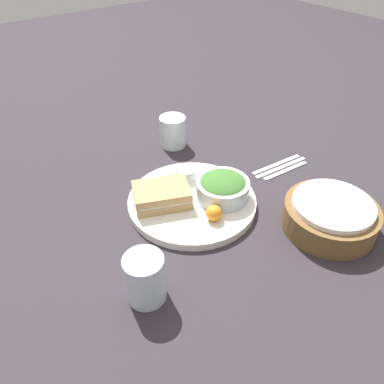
{
  "coord_description": "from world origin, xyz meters",
  "views": [
    {
      "loc": [
        0.43,
        0.56,
        0.6
      ],
      "look_at": [
        0.0,
        0.0,
        0.04
      ],
      "focal_mm": 35.0,
      "sensor_mm": 36.0,
      "label": 1
    }
  ],
  "objects_px": {
    "salad_bowl": "(223,187)",
    "fork": "(277,164)",
    "dressing_cup": "(185,174)",
    "bread_basket": "(330,215)",
    "drink_glass": "(145,278)",
    "knife": "(281,167)",
    "water_glass": "(173,131)",
    "plate": "(192,201)",
    "spoon": "(286,170)",
    "sandwich": "(162,195)"
  },
  "relations": [
    {
      "from": "salad_bowl",
      "to": "fork",
      "type": "relative_size",
      "value": 0.76
    },
    {
      "from": "dressing_cup",
      "to": "salad_bowl",
      "type": "bearing_deg",
      "value": 103.2
    },
    {
      "from": "bread_basket",
      "to": "drink_glass",
      "type": "bearing_deg",
      "value": -12.28
    },
    {
      "from": "dressing_cup",
      "to": "knife",
      "type": "height_order",
      "value": "dressing_cup"
    },
    {
      "from": "knife",
      "to": "bread_basket",
      "type": "bearing_deg",
      "value": -107.92
    },
    {
      "from": "water_glass",
      "to": "bread_basket",
      "type": "bearing_deg",
      "value": 97.82
    },
    {
      "from": "bread_basket",
      "to": "knife",
      "type": "xyz_separation_m",
      "value": [
        -0.1,
        -0.22,
        -0.03
      ]
    },
    {
      "from": "drink_glass",
      "to": "knife",
      "type": "relative_size",
      "value": 0.56
    },
    {
      "from": "plate",
      "to": "dressing_cup",
      "type": "height_order",
      "value": "dressing_cup"
    },
    {
      "from": "plate",
      "to": "knife",
      "type": "height_order",
      "value": "plate"
    },
    {
      "from": "fork",
      "to": "spoon",
      "type": "bearing_deg",
      "value": -90.0
    },
    {
      "from": "plate",
      "to": "bread_basket",
      "type": "xyz_separation_m",
      "value": [
        -0.2,
        0.25,
        0.02
      ]
    },
    {
      "from": "bread_basket",
      "to": "spoon",
      "type": "xyz_separation_m",
      "value": [
        -0.09,
        -0.21,
        -0.03
      ]
    },
    {
      "from": "plate",
      "to": "knife",
      "type": "relative_size",
      "value": 1.74
    },
    {
      "from": "sandwich",
      "to": "dressing_cup",
      "type": "distance_m",
      "value": 0.11
    },
    {
      "from": "drink_glass",
      "to": "sandwich",
      "type": "bearing_deg",
      "value": -130.84
    },
    {
      "from": "sandwich",
      "to": "fork",
      "type": "xyz_separation_m",
      "value": [
        -0.36,
        0.04,
        -0.04
      ]
    },
    {
      "from": "drink_glass",
      "to": "plate",
      "type": "bearing_deg",
      "value": -145.51
    },
    {
      "from": "sandwich",
      "to": "dressing_cup",
      "type": "relative_size",
      "value": 2.93
    },
    {
      "from": "bread_basket",
      "to": "fork",
      "type": "relative_size",
      "value": 1.22
    },
    {
      "from": "sandwich",
      "to": "knife",
      "type": "xyz_separation_m",
      "value": [
        -0.36,
        0.06,
        -0.04
      ]
    },
    {
      "from": "drink_glass",
      "to": "knife",
      "type": "distance_m",
      "value": 0.54
    },
    {
      "from": "drink_glass",
      "to": "fork",
      "type": "distance_m",
      "value": 0.55
    },
    {
      "from": "plate",
      "to": "salad_bowl",
      "type": "xyz_separation_m",
      "value": [
        -0.06,
        0.04,
        0.04
      ]
    },
    {
      "from": "sandwich",
      "to": "knife",
      "type": "relative_size",
      "value": 0.87
    },
    {
      "from": "knife",
      "to": "drink_glass",
      "type": "bearing_deg",
      "value": -160.61
    },
    {
      "from": "fork",
      "to": "knife",
      "type": "xyz_separation_m",
      "value": [
        0.0,
        0.02,
        0.0
      ]
    },
    {
      "from": "salad_bowl",
      "to": "spoon",
      "type": "relative_size",
      "value": 0.84
    },
    {
      "from": "salad_bowl",
      "to": "water_glass",
      "type": "relative_size",
      "value": 1.41
    },
    {
      "from": "spoon",
      "to": "water_glass",
      "type": "distance_m",
      "value": 0.35
    },
    {
      "from": "water_glass",
      "to": "knife",
      "type": "bearing_deg",
      "value": 120.3
    },
    {
      "from": "bread_basket",
      "to": "knife",
      "type": "relative_size",
      "value": 1.16
    },
    {
      "from": "plate",
      "to": "water_glass",
      "type": "bearing_deg",
      "value": -116.27
    },
    {
      "from": "sandwich",
      "to": "salad_bowl",
      "type": "relative_size",
      "value": 1.2
    },
    {
      "from": "plate",
      "to": "spoon",
      "type": "distance_m",
      "value": 0.3
    },
    {
      "from": "bread_basket",
      "to": "fork",
      "type": "distance_m",
      "value": 0.26
    },
    {
      "from": "bread_basket",
      "to": "water_glass",
      "type": "bearing_deg",
      "value": -82.18
    },
    {
      "from": "plate",
      "to": "drink_glass",
      "type": "xyz_separation_m",
      "value": [
        0.23,
        0.16,
        0.04
      ]
    },
    {
      "from": "salad_bowl",
      "to": "spoon",
      "type": "distance_m",
      "value": 0.23
    },
    {
      "from": "plate",
      "to": "water_glass",
      "type": "height_order",
      "value": "water_glass"
    },
    {
      "from": "dressing_cup",
      "to": "bread_basket",
      "type": "relative_size",
      "value": 0.25
    },
    {
      "from": "spoon",
      "to": "sandwich",
      "type": "bearing_deg",
      "value": 173.11
    },
    {
      "from": "dressing_cup",
      "to": "water_glass",
      "type": "relative_size",
      "value": 0.58
    },
    {
      "from": "water_glass",
      "to": "salad_bowl",
      "type": "bearing_deg",
      "value": 77.79
    },
    {
      "from": "knife",
      "to": "plate",
      "type": "bearing_deg",
      "value": 180.0
    },
    {
      "from": "drink_glass",
      "to": "water_glass",
      "type": "distance_m",
      "value": 0.55
    },
    {
      "from": "sandwich",
      "to": "bread_basket",
      "type": "bearing_deg",
      "value": 132.8
    },
    {
      "from": "dressing_cup",
      "to": "water_glass",
      "type": "distance_m",
      "value": 0.2
    },
    {
      "from": "plate",
      "to": "spoon",
      "type": "relative_size",
      "value": 2.03
    },
    {
      "from": "dressing_cup",
      "to": "bread_basket",
      "type": "xyz_separation_m",
      "value": [
        -0.16,
        0.33,
        0.0
      ]
    }
  ]
}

